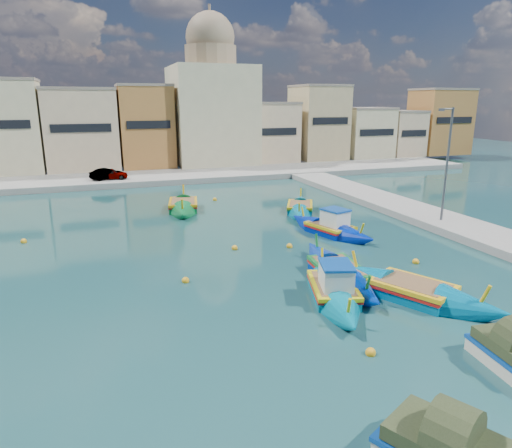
{
  "coord_description": "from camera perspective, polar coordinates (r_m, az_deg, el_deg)",
  "views": [
    {
      "loc": [
        -4.59,
        -18.38,
        8.36
      ],
      "look_at": [
        4.0,
        6.0,
        1.4
      ],
      "focal_mm": 32.0,
      "sensor_mm": 36.0,
      "label": 1
    }
  ],
  "objects": [
    {
      "name": "luzzu_cyan_mid",
      "position": [
        35.92,
        5.5,
        1.94
      ],
      "size": [
        5.09,
        7.85,
        2.32
      ],
      "color": "#007397",
      "rests_on": "ground"
    },
    {
      "name": "luzzu_blue_south",
      "position": [
        22.67,
        10.24,
        -6.13
      ],
      "size": [
        2.88,
        8.73,
        2.47
      ],
      "color": "#002BA3",
      "rests_on": "ground"
    },
    {
      "name": "luzzu_turquoise_cabin",
      "position": [
        20.58,
        9.63,
        -8.16
      ],
      "size": [
        4.2,
        8.38,
        2.64
      ],
      "color": "#007D9A",
      "rests_on": "ground"
    },
    {
      "name": "quay_street_lamp",
      "position": [
        33.11,
        22.7,
        6.94
      ],
      "size": [
        1.18,
        0.16,
        8.0
      ],
      "color": "#595B60",
      "rests_on": "ground"
    },
    {
      "name": "north_quay",
      "position": [
        51.22,
        -14.09,
        5.57
      ],
      "size": [
        80.0,
        8.0,
        0.6
      ],
      "primitive_type": "cube",
      "color": "gray",
      "rests_on": "ground"
    },
    {
      "name": "luzzu_cyan_south",
      "position": [
        21.33,
        18.92,
        -8.07
      ],
      "size": [
        5.57,
        8.32,
        2.57
      ],
      "color": "#006C97",
      "rests_on": "ground"
    },
    {
      "name": "ground",
      "position": [
        20.71,
        -4.99,
        -8.81
      ],
      "size": [
        160.0,
        160.0,
        0.0
      ],
      "primitive_type": "plane",
      "color": "#143D3D",
      "rests_on": "ground"
    },
    {
      "name": "mooring_buoys",
      "position": [
        26.19,
        -2.51,
        -3.37
      ],
      "size": [
        20.61,
        26.49,
        0.36
      ],
      "color": "#FAAC1A",
      "rests_on": "ground"
    },
    {
      "name": "church_block",
      "position": [
        60.17,
        -5.57,
        15.05
      ],
      "size": [
        10.0,
        10.0,
        19.1
      ],
      "color": "beige",
      "rests_on": "ground"
    },
    {
      "name": "luzzu_green",
      "position": [
        36.79,
        -9.08,
        2.19
      ],
      "size": [
        3.71,
        8.51,
        2.6
      ],
      "color": "#0A7134",
      "rests_on": "ground"
    },
    {
      "name": "north_townhouses",
      "position": [
        58.93,
        -8.53,
        11.64
      ],
      "size": [
        83.2,
        7.87,
        10.19
      ],
      "color": "beige",
      "rests_on": "ground"
    },
    {
      "name": "luzzu_blue_cabin",
      "position": [
        30.07,
        9.27,
        -0.63
      ],
      "size": [
        3.87,
        7.71,
        2.66
      ],
      "color": "#0021A4",
      "rests_on": "ground"
    },
    {
      "name": "parked_cars",
      "position": [
        49.56,
        -23.9,
        5.45
      ],
      "size": [
        16.92,
        2.47,
        1.16
      ],
      "color": "#4C1919",
      "rests_on": "north_quay"
    }
  ]
}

